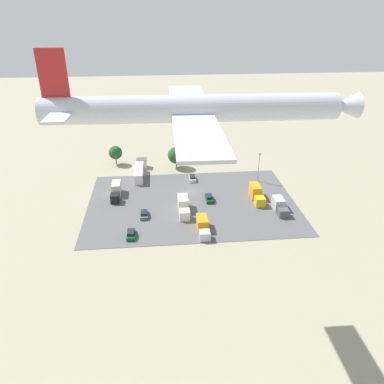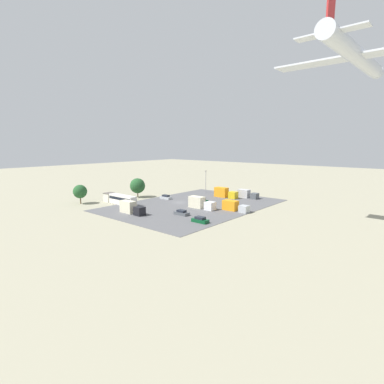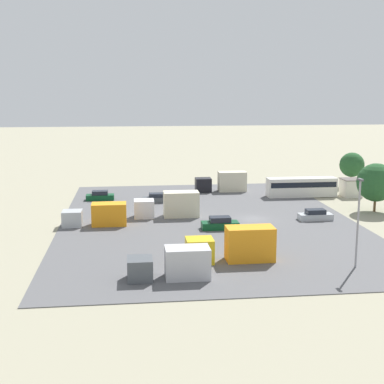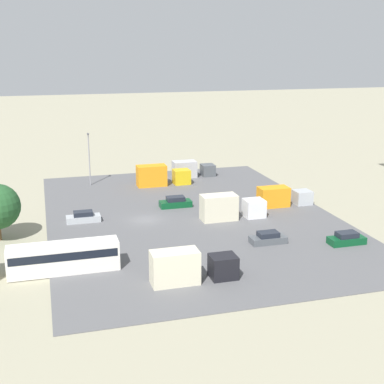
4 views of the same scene
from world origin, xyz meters
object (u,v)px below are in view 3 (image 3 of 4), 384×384
Objects in this scene: parked_car_3 at (315,215)px; shed_building at (351,188)px; parked_car_2 at (220,224)px; bus at (301,186)px; parked_car_1 at (100,196)px; parked_truck_4 at (171,205)px; parked_truck_0 at (236,246)px; parked_car_0 at (157,198)px; parked_truck_1 at (174,264)px; parked_truck_3 at (224,182)px; parked_truck_2 at (99,215)px.

shed_building is at bearing -36.70° from parked_car_3.
parked_car_2 is at bearing 126.73° from shed_building.
parked_car_2 is (-19.52, 16.99, -1.02)m from bus.
parked_car_1 is 0.49× the size of parked_truck_4.
parked_truck_0 is (-33.38, -15.49, 1.00)m from parked_car_1.
parked_car_3 is (-14.27, -20.77, 0.02)m from parked_car_0.
parked_car_1 is 0.58× the size of parked_truck_1.
parked_truck_3 reaches higher than parked_car_0.
shed_building is 33.00m from parked_truck_4.
parked_truck_0 reaches higher than parked_truck_3.
parked_truck_4 is (4.17, 19.36, 0.99)m from parked_car_3.
parked_truck_3 is (25.50, -5.03, 0.91)m from parked_car_2.
parked_car_1 reaches higher than parked_car_3.
parked_truck_3 reaches higher than parked_truck_2.
parked_truck_4 reaches higher than shed_building.
shed_building reaches higher than parked_car_1.
bus is at bearing -28.39° from parked_truck_0.
parked_car_3 reaches higher than parked_car_0.
parked_truck_3 is (5.09, -21.08, 0.95)m from parked_car_1.
parked_car_2 is (-17.57, -7.09, 0.07)m from parked_car_0.
bus is 36.93m from parked_truck_0.
parked_car_3 is at bearing 143.30° from shed_building.
shed_building is at bearing -69.45° from parked_truck_2.
parked_car_0 is 0.53× the size of parked_truck_2.
parked_truck_1 is at bearing 179.66° from parked_car_0.
parked_car_1 is at bearing 2.42° from parked_truck_2.
shed_building is at bearing -87.70° from parked_car_0.
parked_car_2 is 14.07m from parked_car_3.
parked_truck_1 is at bearing 138.10° from shed_building.
parked_car_3 is 0.50× the size of parked_truck_0.
parked_car_2 is 26.01m from parked_truck_3.
parked_car_0 is at bearing 55.51° from parked_car_3.
parked_truck_2 is (3.63, 15.35, 0.67)m from parked_car_2.
shed_building is 0.73× the size of parked_car_2.
bus is at bearing -41.04° from parked_car_2.
parked_car_2 is (-20.41, -16.06, 0.04)m from parked_car_1.
parked_car_3 is at bearing -45.32° from parked_truck_1.
bus is at bearing -33.31° from parked_truck_1.
bus is 25.90m from parked_car_2.
parked_truck_0 reaches higher than parked_truck_2.
parked_truck_2 is at bearing 20.88° from parked_truck_1.
bus is 1.30× the size of parked_truck_3.
bus is 25.67m from parked_truck_4.
parked_car_0 is 31.25m from parked_truck_0.
parked_truck_4 reaches higher than parked_truck_3.
parked_car_2 is at bearing 168.85° from parked_truck_3.
parked_truck_1 reaches higher than parked_car_3.
parked_car_2 is 0.52× the size of parked_truck_4.
parked_car_3 is at bearing -90.66° from parked_truck_2.
parked_car_2 is 0.53× the size of parked_truck_3.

